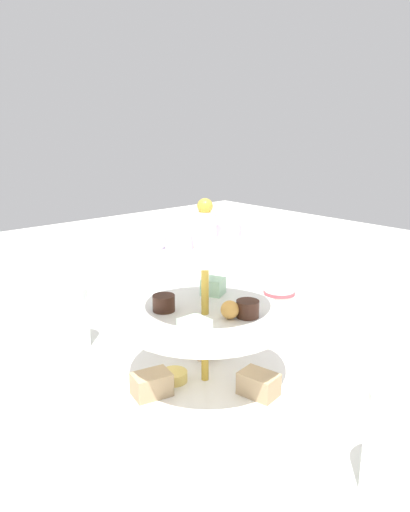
# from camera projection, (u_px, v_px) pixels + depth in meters

# --- Properties ---
(ground_plane) EXTENTS (2.40, 2.40, 0.00)m
(ground_plane) POSITION_uv_depth(u_px,v_px,m) (205.00, 386.00, 0.68)
(ground_plane) COLOR silver
(tiered_serving_stand) EXTENTS (0.27, 0.27, 0.26)m
(tiered_serving_stand) POSITION_uv_depth(u_px,v_px,m) (205.00, 332.00, 0.66)
(tiered_serving_stand) COLOR white
(tiered_serving_stand) RESTS_ON ground_plane
(water_glass_tall_right) EXTENTS (0.07, 0.07, 0.11)m
(water_glass_tall_right) POSITION_uv_depth(u_px,v_px,m) (403.00, 443.00, 0.47)
(water_glass_tall_right) COLOR silver
(water_glass_tall_right) RESTS_ON ground_plane
(water_glass_short_left) EXTENTS (0.06, 0.06, 0.08)m
(water_glass_short_left) POSITION_uv_depth(u_px,v_px,m) (198.00, 292.00, 0.93)
(water_glass_short_left) COLOR silver
(water_glass_short_left) RESTS_ON ground_plane
(teacup_with_saucer) EXTENTS (0.09, 0.09, 0.05)m
(teacup_with_saucer) POSITION_uv_depth(u_px,v_px,m) (279.00, 304.00, 0.92)
(teacup_with_saucer) COLOR white
(teacup_with_saucer) RESTS_ON ground_plane
(butter_knife_right) EXTENTS (0.11, 0.15, 0.00)m
(butter_knife_right) POSITION_uv_depth(u_px,v_px,m) (407.00, 355.00, 0.76)
(butter_knife_right) COLOR silver
(butter_knife_right) RESTS_ON ground_plane
(water_glass_mid_back) EXTENTS (0.06, 0.06, 0.10)m
(water_glass_mid_back) POSITION_uv_depth(u_px,v_px,m) (70.00, 317.00, 0.78)
(water_glass_mid_back) COLOR silver
(water_glass_mid_back) RESTS_ON ground_plane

